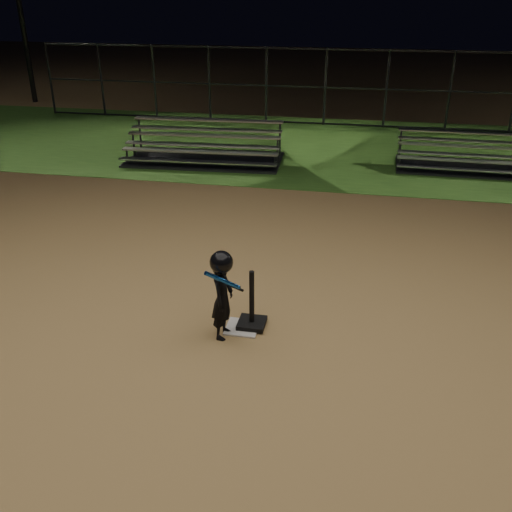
{
  "coord_description": "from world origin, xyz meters",
  "views": [
    {
      "loc": [
        1.48,
        -6.52,
        4.32
      ],
      "look_at": [
        0.0,
        1.0,
        0.65
      ],
      "focal_mm": 39.73,
      "sensor_mm": 36.0,
      "label": 1
    }
  ],
  "objects_px": {
    "home_plate": "(242,328)",
    "bleacher_right": "(466,163)",
    "child_batter": "(222,292)",
    "bleacher_left": "(204,154)",
    "batting_tee": "(252,315)"
  },
  "relations": [
    {
      "from": "bleacher_right",
      "to": "batting_tee",
      "type": "bearing_deg",
      "value": -113.78
    },
    {
      "from": "bleacher_right",
      "to": "bleacher_left",
      "type": "bearing_deg",
      "value": -173.76
    },
    {
      "from": "home_plate",
      "to": "child_batter",
      "type": "height_order",
      "value": "child_batter"
    },
    {
      "from": "batting_tee",
      "to": "bleacher_right",
      "type": "relative_size",
      "value": 0.24
    },
    {
      "from": "child_batter",
      "to": "home_plate",
      "type": "bearing_deg",
      "value": -37.95
    },
    {
      "from": "home_plate",
      "to": "child_batter",
      "type": "relative_size",
      "value": 0.35
    },
    {
      "from": "child_batter",
      "to": "bleacher_right",
      "type": "bearing_deg",
      "value": -20.08
    },
    {
      "from": "bleacher_left",
      "to": "batting_tee",
      "type": "bearing_deg",
      "value": -72.45
    },
    {
      "from": "child_batter",
      "to": "bleacher_left",
      "type": "height_order",
      "value": "child_batter"
    },
    {
      "from": "bleacher_left",
      "to": "bleacher_right",
      "type": "xyz_separation_m",
      "value": [
        6.85,
        0.59,
        -0.03
      ]
    },
    {
      "from": "home_plate",
      "to": "bleacher_right",
      "type": "height_order",
      "value": "bleacher_right"
    },
    {
      "from": "batting_tee",
      "to": "bleacher_left",
      "type": "xyz_separation_m",
      "value": [
        -2.91,
        7.84,
        0.03
      ]
    },
    {
      "from": "child_batter",
      "to": "bleacher_left",
      "type": "relative_size",
      "value": 0.3
    },
    {
      "from": "home_plate",
      "to": "bleacher_right",
      "type": "bearing_deg",
      "value": 64.46
    },
    {
      "from": "batting_tee",
      "to": "bleacher_right",
      "type": "bearing_deg",
      "value": 64.91
    }
  ]
}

